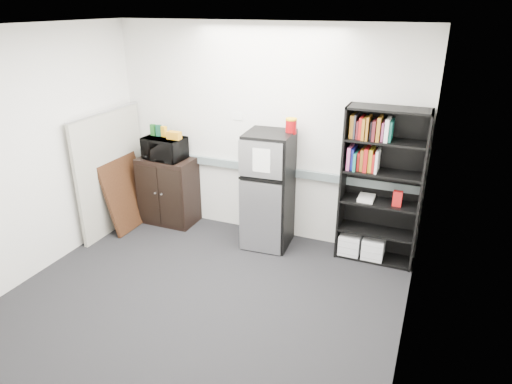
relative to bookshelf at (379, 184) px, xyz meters
The scene contains 18 objects.
floor 2.38m from the bookshelf, 133.90° to the right, with size 4.00×4.00×0.00m, color black.
wall_back 1.56m from the bookshelf, behind, with size 4.00×0.02×2.70m, color white.
wall_right 1.69m from the bookshelf, 72.54° to the right, with size 0.02×3.50×2.70m, color white.
wall_left 3.86m from the bookshelf, 155.93° to the right, with size 0.02×3.50×2.70m, color white.
ceiling 2.78m from the bookshelf, 133.90° to the right, with size 4.00×3.50×0.02m, color white.
electrical_raceway 1.52m from the bookshelf, behind, with size 3.92×0.05×0.10m, color slate.
wall_note 1.95m from the bookshelf, behind, with size 0.14×0.00×0.10m, color white.
bookshelf is the anchor object (origin of this frame).
cubicle_partition 3.45m from the bookshelf, behind, with size 0.06×1.30×1.62m.
cabinet 2.86m from the bookshelf, behind, with size 0.75×0.50×0.94m.
microwave 2.82m from the bookshelf, behind, with size 0.54×0.36×0.30m, color black.
snack_box_a 3.02m from the bookshelf, behind, with size 0.07×0.05×0.15m, color #18551C.
snack_box_b 2.93m from the bookshelf, behind, with size 0.07×0.05×0.15m, color #0D3D29.
snack_box_c 2.85m from the bookshelf, behind, with size 0.07×0.05×0.14m, color #EBA416.
snack_bag 2.66m from the bookshelf, behind, with size 0.18×0.10×0.10m, color orange.
refrigerator 1.33m from the bookshelf, behind, with size 0.59×0.61×1.47m.
coffee_can 1.23m from the bookshelf, behind, with size 0.14×0.14×0.18m.
framed_poster 3.33m from the bookshelf, behind, with size 0.28×0.76×0.96m.
Camera 1 is at (2.05, -3.46, 2.89)m, focal length 32.00 mm.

